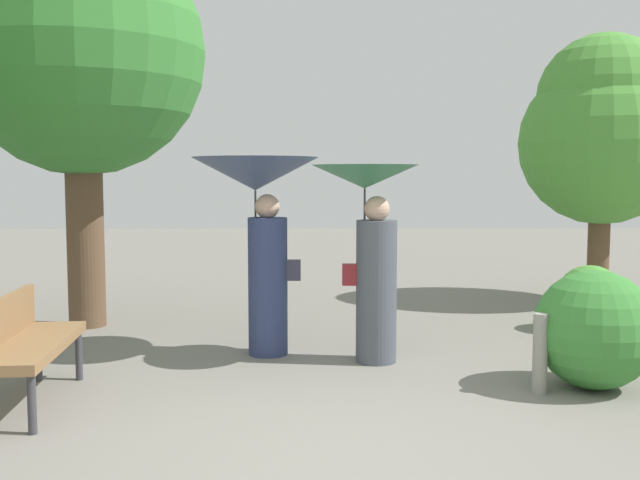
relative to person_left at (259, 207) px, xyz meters
name	(u,v)px	position (x,y,z in m)	size (l,w,h in m)	color
ground_plane	(327,447)	(0.60, -2.51, -1.46)	(40.00, 40.00, 0.00)	slate
person_left	(259,207)	(0.00, 0.00, 0.00)	(1.23, 1.23, 1.94)	navy
person_right	(370,231)	(1.06, -0.31, -0.21)	(1.00, 1.00, 1.87)	#474C56
park_bench	(23,340)	(-1.71, -1.59, -0.94)	(0.60, 1.53, 0.83)	#38383D
tree_near_right	(602,129)	(4.53, 2.95, 0.95)	(2.25, 2.25, 3.71)	brown
tree_mid_left	(80,28)	(-2.13, 1.39, 1.99)	(2.85, 2.85, 5.18)	brown
bush_path_left	(590,298)	(3.69, 1.04, -1.08)	(0.75, 0.75, 0.75)	#4C9338
bush_path_right	(594,330)	(2.85, -1.21, -0.96)	(0.99, 0.99, 0.99)	#387F33
path_marker_post	(540,354)	(2.36, -1.35, -1.13)	(0.12, 0.12, 0.66)	gray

